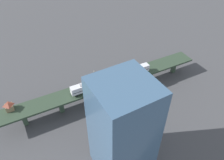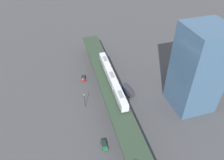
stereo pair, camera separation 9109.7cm
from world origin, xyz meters
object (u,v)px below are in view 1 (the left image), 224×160
Objects in this scene: street_car_green at (54,99)px; delivery_truck at (120,104)px; signal_hut at (9,106)px; office_tower at (123,131)px; subway_train at (112,78)px; street_car_red at (129,72)px; street_lamp at (94,75)px.

street_car_green is 30.00m from delivery_truck.
signal_hut is 0.09× the size of office_tower.
street_car_green is at bearing 66.61° from subway_train.
delivery_truck is at bearing -126.95° from street_car_green.
street_car_green is at bearing 89.30° from street_car_red.
office_tower is (-41.06, -10.51, 17.06)m from street_car_green.
signal_hut reaches higher than street_lamp.
subway_train is at bearing 122.15° from street_car_red.
office_tower reaches higher than street_car_red.
street_lamp is (20.45, 2.30, 2.35)m from delivery_truck.
subway_train is 21.11m from street_car_red.
street_car_red is at bearing -90.70° from street_car_green.
street_car_red is at bearing -98.95° from street_lamp.
subway_train reaches higher than signal_hut.
signal_hut is at bearing 72.69° from delivery_truck.
signal_hut reaches higher than street_car_red.
street_car_red is (4.60, -57.73, -8.86)m from signal_hut.
street_lamp is at bearing -14.39° from office_tower.
street_car_red is 0.13× the size of office_tower.
street_car_green is 22.03m from street_lamp.
delivery_truck is at bearing 137.25° from street_car_red.
subway_train reaches higher than street_car_red.
signal_hut is at bearing 100.85° from street_lamp.
street_car_green is 0.64× the size of street_lamp.
delivery_truck is at bearing 177.76° from subway_train.
subway_train is 1.04× the size of office_tower.
street_lamp is 0.19× the size of office_tower.
subway_train is 34.34m from office_tower.
subway_train is at bearing -2.24° from delivery_truck.
street_lamp is (2.42, -21.67, 3.17)m from street_car_green.
street_car_red is at bearing -42.75° from delivery_truck.
office_tower reaches higher than street_lamp.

